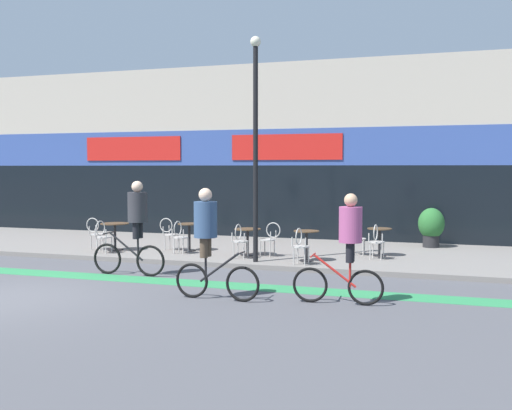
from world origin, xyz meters
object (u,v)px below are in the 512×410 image
bistro_table_0 (115,231)px  cafe_chair_1_near (180,235)px  bistro_table_1 (189,231)px  cafe_chair_2_near (240,239)px  bistro_table_4 (380,236)px  cafe_chair_3_near (300,244)px  cafe_chair_2_side (270,237)px  planter_pot (431,226)px  cafe_chair_4_near (376,239)px  cyclist_0 (347,240)px  lamp_post (256,134)px  cafe_chair_1_side (169,232)px  cafe_chair_0_near (103,234)px  cyclist_1 (135,221)px  cafe_chair_0_side (96,231)px  bistro_table_3 (306,240)px  cyclist_2 (208,234)px  bistro_table_2 (248,236)px  cafe_chair_4_side (356,236)px

bistro_table_0 → cafe_chair_1_near: (2.02, -0.06, -0.04)m
bistro_table_1 → cafe_chair_2_near: cafe_chair_2_near is taller
bistro_table_4 → cafe_chair_3_near: (-1.64, -2.06, -0.00)m
cafe_chair_2_side → planter_pot: bearing=-133.8°
bistro_table_4 → cafe_chair_3_near: 2.64m
cafe_chair_2_side → cafe_chair_4_near: size_ratio=1.00×
cyclist_0 → lamp_post: bearing=-53.6°
cafe_chair_1_near → bistro_table_4: bearing=-72.5°
cafe_chair_1_side → planter_pot: size_ratio=0.78×
bistro_table_4 → planter_pot: 2.56m
cafe_chair_3_near → cafe_chair_4_near: 2.18m
cafe_chair_0_near → bistro_table_0: bearing=1.7°
bistro_table_4 → cyclist_1: (-5.02, -3.94, 0.60)m
bistro_table_0 → lamp_post: (4.40, -0.71, 2.61)m
cafe_chair_0_side → lamp_post: lamp_post is taller
bistro_table_1 → cyclist_0: 7.02m
bistro_table_4 → cafe_chair_0_side: 7.93m
bistro_table_3 → cyclist_1: 4.25m
cafe_chair_0_side → cyclist_1: cyclist_1 is taller
bistro_table_4 → cafe_chair_2_near: cafe_chair_2_near is taller
bistro_table_4 → cyclist_2: cyclist_2 is taller
bistro_table_2 → cyclist_1: bearing=-119.1°
bistro_table_1 → cafe_chair_4_side: size_ratio=0.85×
cafe_chair_0_near → lamp_post: 5.14m
lamp_post → cafe_chair_4_near: bearing=24.8°
bistro_table_2 → lamp_post: (0.54, -0.98, 2.65)m
bistro_table_2 → cyclist_2: 4.85m
cafe_chair_4_near → cafe_chair_0_side: bearing=100.7°
bistro_table_2 → bistro_table_4: 3.48m
planter_pot → cafe_chair_4_near: bearing=-113.5°
cafe_chair_2_near → cafe_chair_1_side: bearing=71.3°
cafe_chair_1_side → cafe_chair_1_near: bearing=-42.5°
bistro_table_1 → cafe_chair_0_near: cafe_chair_0_near is taller
cyclist_0 → cyclist_2: cyclist_2 is taller
cafe_chair_4_side → bistro_table_2: bearing=-162.6°
cafe_chair_4_near → bistro_table_0: bearing=101.1°
bistro_table_3 → cafe_chair_4_side: 1.75m
cyclist_0 → bistro_table_1: bearing=-45.3°
cafe_chair_4_near → cyclist_0: size_ratio=0.45×
cafe_chair_0_side → cafe_chair_0_near: bearing=-45.9°
bistro_table_1 → cafe_chair_1_near: cafe_chair_1_near is taller
bistro_table_1 → bistro_table_2: 1.86m
bistro_table_3 → cyclist_2: 4.37m
cafe_chair_1_near → cyclist_2: bearing=-144.9°
cafe_chair_1_side → bistro_table_2: bearing=-4.3°
cyclist_2 → cafe_chair_4_side: bearing=73.1°
cafe_chair_2_side → cyclist_1: bearing=59.9°
cafe_chair_1_side → cafe_chair_4_near: (5.80, 0.01, 0.00)m
cafe_chair_1_side → cafe_chair_4_side: size_ratio=1.00×
lamp_post → cyclist_2: bearing=-85.4°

